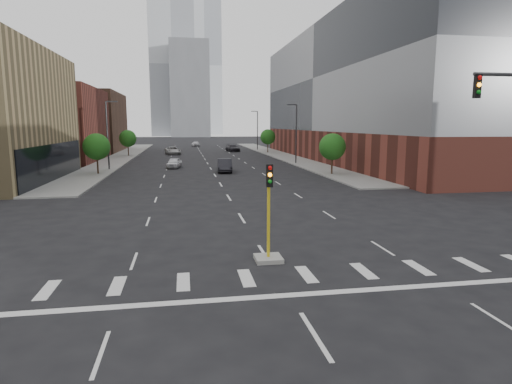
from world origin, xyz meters
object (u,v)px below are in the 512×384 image
object	(u,v)px
car_mid_right	(225,165)
car_deep_right	(233,148)
car_distant	(196,144)
car_far_left	(173,151)
median_traffic_signal	(269,240)
car_near_left	(174,163)

from	to	relation	value
car_mid_right	car_deep_right	world-z (taller)	car_mid_right
car_mid_right	car_distant	size ratio (longest dim) A/B	1.17
car_far_left	car_distant	distance (m)	30.38
median_traffic_signal	car_near_left	xyz separation A→B (m)	(-5.00, 42.59, -0.25)
car_deep_right	car_distant	xyz separation A→B (m)	(-7.56, 22.51, -0.04)
car_far_left	car_distant	bearing A→B (deg)	69.75
car_distant	car_near_left	bearing A→B (deg)	-102.64
car_deep_right	car_mid_right	bearing A→B (deg)	-107.90
median_traffic_signal	car_near_left	size ratio (longest dim) A/B	1.04
car_near_left	car_deep_right	distance (m)	36.70
car_mid_right	median_traffic_signal	bearing A→B (deg)	-88.88
car_distant	car_far_left	bearing A→B (deg)	-108.32
car_mid_right	car_far_left	distance (m)	34.22
car_near_left	car_mid_right	distance (m)	8.98
median_traffic_signal	car_deep_right	distance (m)	77.54
car_near_left	car_far_left	distance (m)	27.25
car_mid_right	car_near_left	bearing A→B (deg)	139.89
car_far_left	car_distant	world-z (taller)	car_far_left
median_traffic_signal	car_far_left	world-z (taller)	median_traffic_signal
car_far_left	car_near_left	bearing A→B (deg)	-98.22
median_traffic_signal	car_mid_right	distance (m)	36.43
median_traffic_signal	car_far_left	xyz separation A→B (m)	(-5.81, 69.83, -0.18)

